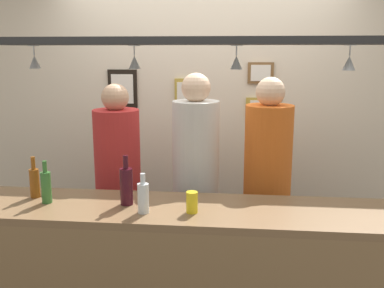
{
  "coord_description": "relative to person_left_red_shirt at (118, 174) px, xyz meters",
  "views": [
    {
      "loc": [
        0.29,
        -2.73,
        1.92
      ],
      "look_at": [
        0.0,
        0.1,
        1.31
      ],
      "focal_mm": 40.47,
      "sensor_mm": 36.0,
      "label": 1
    }
  ],
  "objects": [
    {
      "name": "hanging_wineglass_far_left",
      "position": [
        -0.31,
        -0.58,
        0.84
      ],
      "size": [
        0.07,
        0.07,
        0.13
      ],
      "color": "silver",
      "rests_on": "overhead_glass_rack"
    },
    {
      "name": "picture_frame_lower_pair",
      "position": [
        1.11,
        0.74,
        0.41
      ],
      "size": [
        0.3,
        0.02,
        0.18
      ],
      "color": "#B29338",
      "rests_on": "back_wall"
    },
    {
      "name": "bottle_beer_green_import",
      "position": [
        -0.25,
        -0.67,
        0.11
      ],
      "size": [
        0.06,
        0.06,
        0.26
      ],
      "color": "#336B2D",
      "rests_on": "bar_counter"
    },
    {
      "name": "picture_frame_caricature",
      "position": [
        -0.14,
        0.74,
        0.57
      ],
      "size": [
        0.26,
        0.02,
        0.34
      ],
      "color": "black",
      "rests_on": "back_wall"
    },
    {
      "name": "person_right_orange_shirt",
      "position": [
        1.11,
        0.0,
        0.03
      ],
      "size": [
        0.34,
        0.34,
        1.75
      ],
      "color": "#2D334C",
      "rests_on": "ground_plane"
    },
    {
      "name": "picture_frame_crest",
      "position": [
        0.42,
        0.74,
        0.54
      ],
      "size": [
        0.18,
        0.02,
        0.26
      ],
      "color": "#B29338",
      "rests_on": "back_wall"
    },
    {
      "name": "overhead_glass_rack",
      "position": [
        0.58,
        -0.62,
        0.95
      ],
      "size": [
        2.2,
        0.36,
        0.04
      ],
      "primitive_type": "cube",
      "color": "black"
    },
    {
      "name": "bar_counter",
      "position": [
        0.58,
        -0.82,
        -0.33
      ],
      "size": [
        2.7,
        0.55,
        1.03
      ],
      "color": "brown",
      "rests_on": "ground_plane"
    },
    {
      "name": "hanging_wineglass_center",
      "position": [
        1.46,
        -0.66,
        0.84
      ],
      "size": [
        0.07,
        0.07,
        0.13
      ],
      "color": "silver",
      "rests_on": "overhead_glass_rack"
    },
    {
      "name": "person_middle_white_patterned_shirt",
      "position": [
        0.59,
        -0.0,
        0.05
      ],
      "size": [
        0.34,
        0.34,
        1.77
      ],
      "color": "#2D334C",
      "rests_on": "ground_plane"
    },
    {
      "name": "back_wall",
      "position": [
        0.58,
        0.78,
        0.28
      ],
      "size": [
        4.4,
        0.06,
        2.6
      ],
      "primitive_type": "cube",
      "color": "beige",
      "rests_on": "ground_plane"
    },
    {
      "name": "hanging_wineglass_left",
      "position": [
        0.29,
        -0.58,
        0.84
      ],
      "size": [
        0.07,
        0.07,
        0.13
      ],
      "color": "silver",
      "rests_on": "overhead_glass_rack"
    },
    {
      "name": "bottle_soda_clear",
      "position": [
        0.36,
        -0.78,
        0.1
      ],
      "size": [
        0.06,
        0.06,
        0.23
      ],
      "color": "silver",
      "rests_on": "bar_counter"
    },
    {
      "name": "bottle_beer_amber_tall",
      "position": [
        -0.37,
        -0.58,
        0.1
      ],
      "size": [
        0.06,
        0.06,
        0.26
      ],
      "color": "brown",
      "rests_on": "bar_counter"
    },
    {
      "name": "hanging_wineglass_center_left",
      "position": [
        0.87,
        -0.58,
        0.84
      ],
      "size": [
        0.07,
        0.07,
        0.13
      ],
      "color": "silver",
      "rests_on": "overhead_glass_rack"
    },
    {
      "name": "drink_can",
      "position": [
        0.64,
        -0.75,
        0.06
      ],
      "size": [
        0.07,
        0.07,
        0.12
      ],
      "primitive_type": "cylinder",
      "color": "yellow",
      "rests_on": "bar_counter"
    },
    {
      "name": "picture_frame_upper_small",
      "position": [
        1.07,
        0.74,
        0.72
      ],
      "size": [
        0.22,
        0.02,
        0.18
      ],
      "color": "brown",
      "rests_on": "back_wall"
    },
    {
      "name": "person_left_red_shirt",
      "position": [
        0.0,
        0.0,
        0.0
      ],
      "size": [
        0.34,
        0.34,
        1.7
      ],
      "color": "#2D334C",
      "rests_on": "ground_plane"
    },
    {
      "name": "bottle_wine_dark_red",
      "position": [
        0.24,
        -0.65,
        0.12
      ],
      "size": [
        0.08,
        0.08,
        0.3
      ],
      "color": "#380F19",
      "rests_on": "bar_counter"
    }
  ]
}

